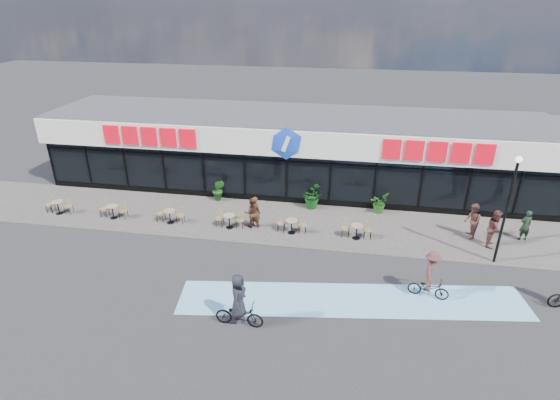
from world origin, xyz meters
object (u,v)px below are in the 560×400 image
(lamp_post, at_px, (508,202))
(patron_right, at_px, (252,213))
(pedestrian_a, at_px, (472,221))
(pedestrian_b, at_px, (495,228))
(patron_left, at_px, (255,212))
(potted_plant_mid, at_px, (311,197))
(potted_plant_right, at_px, (379,203))
(potted_plant_left, at_px, (219,190))
(cyclist_a, at_px, (430,278))
(bistro_set_0, at_px, (59,205))
(pedestrian_c, at_px, (525,225))

(lamp_post, bearing_deg, patron_right, 173.20)
(pedestrian_a, relative_size, pedestrian_b, 0.98)
(patron_left, bearing_deg, potted_plant_mid, -109.96)
(potted_plant_right, xyz_separation_m, patron_left, (-6.46, -2.85, 0.30))
(potted_plant_left, relative_size, potted_plant_right, 1.19)
(cyclist_a, bearing_deg, lamp_post, 42.42)
(bistro_set_0, relative_size, potted_plant_left, 1.15)
(bistro_set_0, distance_m, pedestrian_b, 22.98)
(potted_plant_left, bearing_deg, potted_plant_right, 0.20)
(lamp_post, relative_size, potted_plant_right, 4.54)
(potted_plant_mid, relative_size, pedestrian_a, 0.71)
(potted_plant_left, relative_size, pedestrian_c, 0.83)
(patron_left, distance_m, pedestrian_a, 10.91)
(patron_right, height_order, pedestrian_a, pedestrian_a)
(bistro_set_0, xyz_separation_m, potted_plant_left, (8.33, 3.10, 0.21))
(lamp_post, bearing_deg, pedestrian_a, 107.01)
(patron_right, relative_size, cyclist_a, 0.78)
(lamp_post, relative_size, pedestrian_c, 3.17)
(potted_plant_mid, bearing_deg, pedestrian_b, -16.47)
(potted_plant_left, distance_m, potted_plant_right, 9.31)
(pedestrian_a, height_order, pedestrian_c, pedestrian_a)
(potted_plant_left, distance_m, pedestrian_a, 13.91)
(patron_right, distance_m, pedestrian_b, 11.97)
(patron_left, bearing_deg, cyclist_a, 175.15)
(potted_plant_right, distance_m, pedestrian_b, 6.04)
(pedestrian_a, relative_size, cyclist_a, 0.87)
(potted_plant_right, height_order, cyclist_a, cyclist_a)
(lamp_post, distance_m, potted_plant_right, 7.10)
(lamp_post, relative_size, cyclist_a, 2.41)
(potted_plant_left, distance_m, pedestrian_c, 16.42)
(pedestrian_a, bearing_deg, cyclist_a, -28.75)
(pedestrian_c, xyz_separation_m, cyclist_a, (-5.26, -5.40, 0.02))
(potted_plant_mid, xyz_separation_m, cyclist_a, (5.55, -7.25, 0.17))
(lamp_post, height_order, potted_plant_mid, lamp_post)
(pedestrian_c, distance_m, cyclist_a, 7.54)
(potted_plant_left, height_order, patron_right, patron_right)
(potted_plant_left, distance_m, patron_left, 4.01)
(lamp_post, distance_m, potted_plant_mid, 10.12)
(lamp_post, height_order, cyclist_a, lamp_post)
(lamp_post, distance_m, bistro_set_0, 22.89)
(lamp_post, height_order, bistro_set_0, lamp_post)
(potted_plant_left, xyz_separation_m, pedestrian_b, (14.64, -2.77, 0.28))
(patron_right, bearing_deg, pedestrian_a, 165.43)
(lamp_post, relative_size, patron_right, 3.11)
(potted_plant_left, height_order, cyclist_a, cyclist_a)
(bistro_set_0, relative_size, pedestrian_a, 0.83)
(lamp_post, bearing_deg, potted_plant_right, 139.78)
(patron_right, height_order, cyclist_a, cyclist_a)
(lamp_post, bearing_deg, pedestrian_c, 50.77)
(potted_plant_right, xyz_separation_m, cyclist_a, (1.74, -7.35, 0.27))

